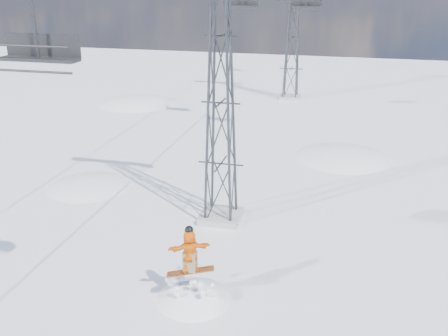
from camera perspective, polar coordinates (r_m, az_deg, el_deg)
The scene contains 7 objects.
ground at distance 17.05m, azimuth -10.25°, elevation -17.38°, with size 120.00×120.00×0.00m, color white.
snow_terrain at distance 40.31m, azimuth -3.27°, elevation -8.85°, with size 39.00×37.00×22.00m.
lift_tower_near at distance 21.26m, azimuth -0.39°, elevation 7.37°, with size 5.20×1.80×11.43m.
lift_tower_far at distance 45.56m, azimuth 7.86°, elevation 14.55°, with size 5.20×1.80×11.43m.
lift_chair_near at distance 13.31m, azimuth -20.34°, elevation 12.55°, with size 2.04×0.59×2.53m.
lift_chair_mid at distance 32.34m, azimuth 9.35°, elevation 18.10°, with size 1.90×0.55×2.35m.
lift_chair_far at distance 35.20m, azimuth 2.19°, elevation 18.38°, with size 2.01×0.58×2.50m.
Camera 1 is at (6.04, -11.98, 10.51)m, focal length 40.00 mm.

